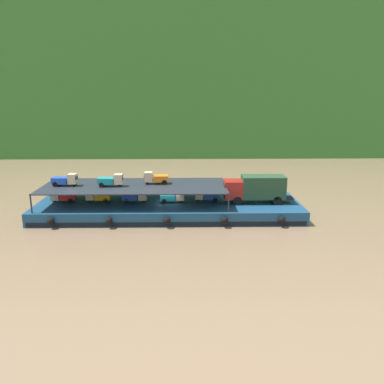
% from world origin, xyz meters
% --- Properties ---
extents(ground_plane, '(400.00, 400.00, 0.00)m').
position_xyz_m(ground_plane, '(0.00, 0.00, 0.00)').
color(ground_plane, '#7F664C').
extents(hillside_far_bank, '(141.88, 40.26, 35.42)m').
position_xyz_m(hillside_far_bank, '(0.00, 58.38, 19.95)').
color(hillside_far_bank, '#33702D').
rests_on(hillside_far_bank, ground).
extents(cargo_barge, '(29.79, 9.28, 1.50)m').
position_xyz_m(cargo_barge, '(0.00, -0.03, 0.75)').
color(cargo_barge, navy).
rests_on(cargo_barge, ground).
extents(covered_lorry, '(7.86, 2.31, 3.10)m').
position_xyz_m(covered_lorry, '(9.91, -0.32, 3.19)').
color(covered_lorry, maroon).
rests_on(covered_lorry, cargo_barge).
extents(cargo_rack, '(20.59, 7.89, 2.00)m').
position_xyz_m(cargo_rack, '(-3.80, 0.00, 3.44)').
color(cargo_rack, '#232833').
rests_on(cargo_rack, cargo_barge).
extents(mini_truck_lower_stern, '(2.79, 1.29, 1.38)m').
position_xyz_m(mini_truck_lower_stern, '(-12.08, 0.36, 2.19)').
color(mini_truck_lower_stern, red).
rests_on(mini_truck_lower_stern, cargo_barge).
extents(mini_truck_lower_aft, '(2.77, 1.25, 1.38)m').
position_xyz_m(mini_truck_lower_aft, '(-8.12, 0.41, 2.19)').
color(mini_truck_lower_aft, gold).
rests_on(mini_truck_lower_aft, cargo_barge).
extents(mini_truck_lower_mid, '(2.76, 1.24, 1.38)m').
position_xyz_m(mini_truck_lower_mid, '(-3.79, 0.17, 2.19)').
color(mini_truck_lower_mid, '#1E47B7').
rests_on(mini_truck_lower_mid, cargo_barge).
extents(mini_truck_lower_fore, '(2.77, 1.25, 1.38)m').
position_xyz_m(mini_truck_lower_fore, '(0.47, -0.05, 2.19)').
color(mini_truck_lower_fore, teal).
rests_on(mini_truck_lower_fore, cargo_barge).
extents(mini_truck_lower_bow, '(2.75, 1.22, 1.38)m').
position_xyz_m(mini_truck_lower_bow, '(4.34, 0.45, 2.19)').
color(mini_truck_lower_bow, '#1E47B7').
rests_on(mini_truck_lower_bow, cargo_barge).
extents(mini_truck_upper_stern, '(2.79, 1.28, 1.38)m').
position_xyz_m(mini_truck_upper_stern, '(-11.51, -0.09, 4.19)').
color(mini_truck_upper_stern, '#1E47B7').
rests_on(mini_truck_upper_stern, cargo_rack).
extents(mini_truck_upper_mid, '(2.74, 1.20, 1.38)m').
position_xyz_m(mini_truck_upper_mid, '(-6.34, -0.42, 4.19)').
color(mini_truck_upper_mid, teal).
rests_on(mini_truck_upper_mid, cargo_rack).
extents(mini_truck_upper_fore, '(2.78, 1.27, 1.38)m').
position_xyz_m(mini_truck_upper_fore, '(-1.45, 0.74, 4.19)').
color(mini_truck_upper_fore, orange).
rests_on(mini_truck_upper_fore, cargo_rack).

